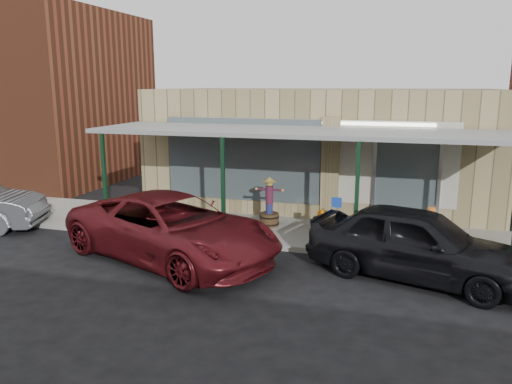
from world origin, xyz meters
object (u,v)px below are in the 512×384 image
(barrel_scarecrow, at_px, (269,209))
(handicap_sign, at_px, (336,214))
(car_maroon, at_px, (172,228))
(barrel_pumpkin, at_px, (322,222))
(parked_sedan, at_px, (416,243))

(barrel_scarecrow, height_order, handicap_sign, barrel_scarecrow)
(barrel_scarecrow, relative_size, car_maroon, 0.26)
(barrel_pumpkin, xyz_separation_m, parked_sedan, (2.56, -2.70, 0.44))
(barrel_scarecrow, bearing_deg, handicap_sign, -38.01)
(parked_sedan, relative_size, car_maroon, 0.89)
(barrel_scarecrow, bearing_deg, barrel_pumpkin, -9.08)
(barrel_pumpkin, xyz_separation_m, handicap_sign, (0.55, -1.25, 0.60))
(barrel_pumpkin, height_order, handicap_sign, handicap_sign)
(car_maroon, bearing_deg, handicap_sign, -42.61)
(barrel_pumpkin, height_order, parked_sedan, parked_sedan)
(handicap_sign, height_order, car_maroon, car_maroon)
(car_maroon, bearing_deg, barrel_pumpkin, -25.28)
(handicap_sign, height_order, parked_sedan, parked_sedan)
(handicap_sign, relative_size, parked_sedan, 0.25)
(parked_sedan, bearing_deg, handicap_sign, 70.88)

